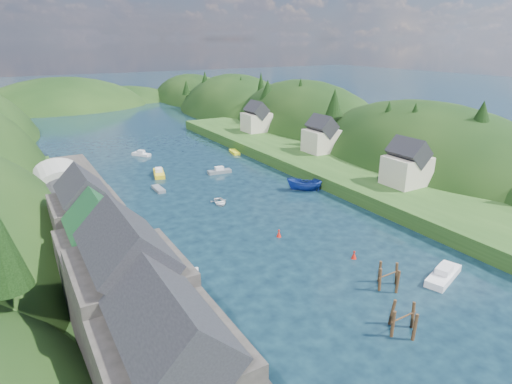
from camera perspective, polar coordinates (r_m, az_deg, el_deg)
ground at (r=86.76m, az=-7.43°, el=1.73°), size 600.00×600.00×0.00m
hillside_right at (r=131.60m, az=6.46°, el=4.63°), size 36.00×245.56×48.00m
far_hills at (r=206.29m, az=-21.05°, el=7.98°), size 103.00×68.00×44.00m
hill_trees at (r=97.35m, az=-10.65°, el=10.29°), size 91.13×146.80×12.58m
quay_left at (r=53.34m, az=-18.39°, el=-10.01°), size 12.00×110.00×2.00m
terrace_left_grass at (r=52.61m, az=-25.96°, el=-11.22°), size 12.00×110.00×2.50m
quayside_buildings at (r=38.37m, az=-17.60°, el=-11.77°), size 8.00×35.84×12.90m
boat_sheds at (r=68.78m, az=-24.00°, el=-0.07°), size 7.00×21.00×7.50m
terrace_right at (r=90.95m, az=9.76°, el=3.24°), size 16.00×120.00×2.40m
right_bank_cottages at (r=97.88m, az=8.13°, el=7.31°), size 9.00×59.24×8.41m
piling_cluster_near at (r=44.84m, az=18.99°, el=-16.04°), size 3.29×3.06×3.38m
piling_cluster_far at (r=51.34m, az=17.22°, el=-10.97°), size 3.16×2.96×3.34m
channel_buoy_near at (r=56.68m, az=12.94°, el=-8.21°), size 0.70×0.70×1.10m
channel_buoy_far at (r=61.12m, az=3.08°, el=-5.56°), size 0.70×0.70×1.10m
moored_boats at (r=62.08m, az=3.17°, el=-4.86°), size 36.82×96.07×2.51m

